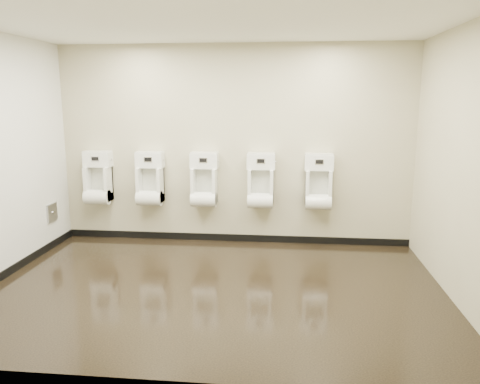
% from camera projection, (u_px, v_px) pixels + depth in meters
% --- Properties ---
extents(ground, '(5.00, 3.50, 0.00)m').
position_uv_depth(ground, '(215.00, 288.00, 5.17)').
color(ground, black).
rests_on(ground, ground).
extents(ceiling, '(5.00, 3.50, 0.00)m').
position_uv_depth(ceiling, '(212.00, 22.00, 4.62)').
color(ceiling, white).
extents(back_wall, '(5.00, 0.02, 2.80)m').
position_uv_depth(back_wall, '(233.00, 146.00, 6.60)').
color(back_wall, '#B8B291').
rests_on(back_wall, ground).
extents(front_wall, '(5.00, 0.02, 2.80)m').
position_uv_depth(front_wall, '(173.00, 197.00, 3.19)').
color(front_wall, '#B8B291').
rests_on(front_wall, ground).
extents(right_wall, '(0.02, 3.50, 2.80)m').
position_uv_depth(right_wall, '(462.00, 166.00, 4.64)').
color(right_wall, '#B8B291').
rests_on(right_wall, ground).
extents(skirting_back, '(5.00, 0.02, 0.10)m').
position_uv_depth(skirting_back, '(234.00, 238.00, 6.86)').
color(skirting_back, black).
rests_on(skirting_back, ground).
extents(skirting_left, '(0.02, 3.50, 0.10)m').
position_uv_depth(skirting_left, '(3.00, 275.00, 5.42)').
color(skirting_left, black).
rests_on(skirting_left, ground).
extents(access_panel, '(0.04, 0.25, 0.25)m').
position_uv_depth(access_panel, '(52.00, 212.00, 6.50)').
color(access_panel, '#9E9EA3').
rests_on(access_panel, left_wall).
extents(urinal_0, '(0.40, 0.30, 0.75)m').
position_uv_depth(urinal_0, '(98.00, 182.00, 6.78)').
color(urinal_0, white).
rests_on(urinal_0, back_wall).
extents(urinal_1, '(0.40, 0.30, 0.75)m').
position_uv_depth(urinal_1, '(150.00, 183.00, 6.70)').
color(urinal_1, white).
rests_on(urinal_1, back_wall).
extents(urinal_2, '(0.40, 0.30, 0.75)m').
position_uv_depth(urinal_2, '(204.00, 184.00, 6.62)').
color(urinal_2, white).
rests_on(urinal_2, back_wall).
extents(urinal_3, '(0.40, 0.30, 0.75)m').
position_uv_depth(urinal_3, '(261.00, 185.00, 6.54)').
color(urinal_3, white).
rests_on(urinal_3, back_wall).
extents(urinal_4, '(0.40, 0.30, 0.75)m').
position_uv_depth(urinal_4, '(318.00, 186.00, 6.46)').
color(urinal_4, white).
rests_on(urinal_4, back_wall).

